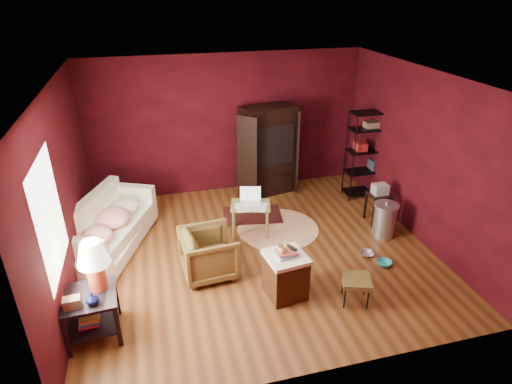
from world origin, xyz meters
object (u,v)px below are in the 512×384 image
hamper (286,274)px  wire_shelving (369,151)px  armchair (209,251)px  laptop_desk (250,207)px  tv_armoire (268,149)px  side_table (92,281)px  sofa (109,227)px

hamper → wire_shelving: bearing=45.1°
armchair → laptop_desk: laptop_desk is taller
armchair → tv_armoire: tv_armoire is taller
side_table → laptop_desk: side_table is taller
tv_armoire → wire_shelving: tv_armoire is taller
sofa → wire_shelving: bearing=-59.8°
side_table → tv_armoire: tv_armoire is taller
side_table → laptop_desk: bearing=36.6°
hamper → armchair: bearing=142.1°
wire_shelving → laptop_desk: bearing=-162.3°
armchair → tv_armoire: size_ratio=0.44×
sofa → laptop_desk: sofa is taller
tv_armoire → wire_shelving: 2.01m
side_table → wire_shelving: size_ratio=0.72×
side_table → tv_armoire: bearing=46.3°
sofa → laptop_desk: size_ratio=2.64×
sofa → wire_shelving: 5.08m
sofa → armchair: 1.80m
hamper → sofa: bearing=143.5°
armchair → side_table: 1.77m
sofa → laptop_desk: bearing=-70.6°
armchair → wire_shelving: size_ratio=0.45×
laptop_desk → tv_armoire: bearing=78.1°
side_table → tv_armoire: size_ratio=0.70×
laptop_desk → wire_shelving: 2.83m
side_table → wire_shelving: bearing=27.6°
armchair → sofa: bearing=49.9°
tv_armoire → wire_shelving: size_ratio=1.02×
sofa → hamper: sofa is taller
armchair → laptop_desk: size_ratio=0.96×
tv_armoire → laptop_desk: bearing=-128.3°
armchair → laptop_desk: 1.32m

